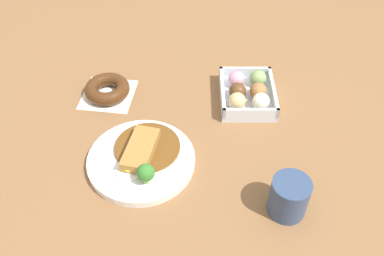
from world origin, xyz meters
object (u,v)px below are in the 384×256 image
Objects in this scene: curry_plate at (142,159)px; coffee_mug at (289,197)px; chocolate_ring_donut at (107,89)px; donut_box at (248,93)px.

curry_plate is 2.78× the size of coffee_mug.
coffee_mug reaches higher than curry_plate.
chocolate_ring_donut is 1.72× the size of coffee_mug.
coffee_mug is at bearing -171.69° from donut_box.
curry_plate is 0.33m from donut_box.
curry_plate is 1.42× the size of donut_box.
coffee_mug reaches higher than chocolate_ring_donut.
coffee_mug is at bearing -130.80° from chocolate_ring_donut.
coffee_mug is (-0.34, -0.05, 0.02)m from donut_box.
curry_plate is at bearing 129.91° from donut_box.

